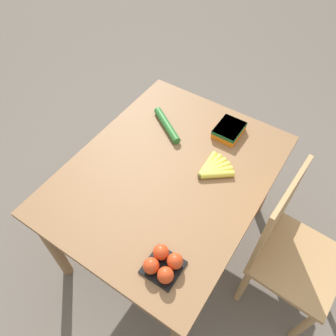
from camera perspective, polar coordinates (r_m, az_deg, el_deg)
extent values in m
plane|color=#665B51|center=(2.23, 0.00, -12.14)|extent=(12.00, 12.00, 0.00)
cube|color=olive|center=(1.62, 0.00, -0.99)|extent=(1.17, 0.92, 0.03)
cylinder|color=olive|center=(2.33, -1.05, 6.48)|extent=(0.06, 0.06, 0.69)
cylinder|color=olive|center=(1.92, -19.38, -12.75)|extent=(0.06, 0.06, 0.69)
cylinder|color=olive|center=(2.14, 16.96, -2.18)|extent=(0.06, 0.06, 0.69)
cylinder|color=olive|center=(1.68, 1.63, -27.19)|extent=(0.06, 0.06, 0.69)
cube|color=tan|center=(1.81, 21.85, -14.96)|extent=(0.44, 0.42, 0.03)
cube|color=tan|center=(1.59, 18.49, -7.90)|extent=(0.39, 0.04, 0.49)
cylinder|color=tan|center=(1.95, 22.44, -24.13)|extent=(0.04, 0.04, 0.42)
cylinder|color=tan|center=(2.11, 26.12, -15.72)|extent=(0.04, 0.04, 0.42)
cylinder|color=tan|center=(1.93, 12.96, -19.35)|extent=(0.04, 0.04, 0.42)
cylinder|color=tan|center=(2.09, 17.71, -11.40)|extent=(0.04, 0.04, 0.42)
sphere|color=brown|center=(1.58, 5.67, -1.34)|extent=(0.03, 0.03, 0.03)
cylinder|color=#DBCC47|center=(1.60, 8.57, -1.14)|extent=(0.13, 0.15, 0.03)
cylinder|color=#DBCC47|center=(1.61, 8.42, -0.70)|extent=(0.14, 0.13, 0.03)
cylinder|color=#DBCC47|center=(1.61, 8.17, -0.29)|extent=(0.16, 0.11, 0.03)
cylinder|color=#DBCC47|center=(1.62, 7.84, 0.07)|extent=(0.17, 0.08, 0.03)
cylinder|color=#DBCC47|center=(1.63, 7.43, 0.39)|extent=(0.17, 0.05, 0.03)
cylinder|color=#DBCC47|center=(1.63, 6.96, 0.64)|extent=(0.17, 0.04, 0.03)
cube|color=black|center=(1.36, -0.84, -16.88)|extent=(0.14, 0.14, 0.01)
sphere|color=red|center=(1.35, -1.26, -14.46)|extent=(0.07, 0.07, 0.07)
sphere|color=red|center=(1.33, -2.95, -16.64)|extent=(0.07, 0.07, 0.07)
sphere|color=red|center=(1.33, 1.21, -15.90)|extent=(0.07, 0.07, 0.07)
sphere|color=red|center=(1.31, -0.45, -18.16)|extent=(0.07, 0.07, 0.07)
cube|color=orange|center=(1.79, 10.57, 6.46)|extent=(0.16, 0.13, 0.05)
cube|color=#145123|center=(1.78, 10.65, 6.84)|extent=(0.17, 0.13, 0.02)
cylinder|color=#2D702D|center=(1.80, -0.19, 7.49)|extent=(0.18, 0.25, 0.04)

